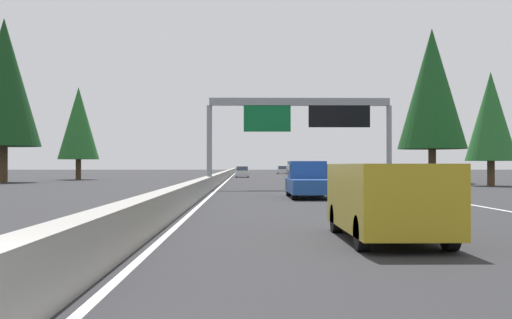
{
  "coord_description": "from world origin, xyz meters",
  "views": [
    {
      "loc": [
        -4.56,
        -2.08,
        1.67
      ],
      "look_at": [
        65.39,
        -3.37,
        2.26
      ],
      "focal_mm": 44.68,
      "sensor_mm": 36.0,
      "label": 1
    }
  ],
  "objects_px": {
    "sedan_distant_b": "(282,170)",
    "conifer_right_mid": "(432,89)",
    "pickup_mid_left": "(308,180)",
    "conifer_right_near": "(491,117)",
    "minivan_far_center": "(386,197)",
    "sign_gantry_overhead": "(302,117)",
    "conifer_left_mid": "(78,123)",
    "conifer_left_near": "(4,82)",
    "sedan_distant_a": "(329,177)",
    "sedan_far_right": "(242,172)"
  },
  "relations": [
    {
      "from": "sedan_far_right",
      "to": "conifer_left_mid",
      "type": "bearing_deg",
      "value": 126.57
    },
    {
      "from": "sign_gantry_overhead",
      "to": "sedan_distant_b",
      "type": "xyz_separation_m",
      "value": [
        75.11,
        -3.09,
        -4.28
      ]
    },
    {
      "from": "conifer_left_mid",
      "to": "conifer_right_mid",
      "type": "bearing_deg",
      "value": -111.4
    },
    {
      "from": "minivan_far_center",
      "to": "conifer_right_near",
      "type": "height_order",
      "value": "conifer_right_near"
    },
    {
      "from": "conifer_right_mid",
      "to": "conifer_left_near",
      "type": "relative_size",
      "value": 0.91
    },
    {
      "from": "minivan_far_center",
      "to": "pickup_mid_left",
      "type": "height_order",
      "value": "pickup_mid_left"
    },
    {
      "from": "sedan_distant_a",
      "to": "conifer_left_near",
      "type": "xyz_separation_m",
      "value": [
        10.4,
        29.48,
        8.82
      ]
    },
    {
      "from": "pickup_mid_left",
      "to": "sedan_distant_b",
      "type": "bearing_deg",
      "value": -2.53
    },
    {
      "from": "sign_gantry_overhead",
      "to": "conifer_right_near",
      "type": "xyz_separation_m",
      "value": [
        6.59,
        -15.57,
        0.53
      ]
    },
    {
      "from": "pickup_mid_left",
      "to": "sign_gantry_overhead",
      "type": "bearing_deg",
      "value": -3.69
    },
    {
      "from": "sedan_distant_b",
      "to": "conifer_left_near",
      "type": "height_order",
      "value": "conifer_left_near"
    },
    {
      "from": "pickup_mid_left",
      "to": "conifer_left_mid",
      "type": "xyz_separation_m",
      "value": [
        39.78,
        22.03,
        5.46
      ]
    },
    {
      "from": "sedan_distant_b",
      "to": "conifer_left_near",
      "type": "bearing_deg",
      "value": 152.73
    },
    {
      "from": "sedan_distant_b",
      "to": "conifer_right_mid",
      "type": "xyz_separation_m",
      "value": [
        -60.34,
        -10.24,
        8.0
      ]
    },
    {
      "from": "conifer_left_near",
      "to": "conifer_right_mid",
      "type": "bearing_deg",
      "value": -93.51
    },
    {
      "from": "sedan_distant_b",
      "to": "conifer_right_mid",
      "type": "height_order",
      "value": "conifer_right_mid"
    },
    {
      "from": "conifer_right_mid",
      "to": "conifer_right_near",
      "type": "bearing_deg",
      "value": -164.67
    },
    {
      "from": "pickup_mid_left",
      "to": "sedan_distant_a",
      "type": "relative_size",
      "value": 1.27
    },
    {
      "from": "sign_gantry_overhead",
      "to": "pickup_mid_left",
      "type": "bearing_deg",
      "value": 176.31
    },
    {
      "from": "sign_gantry_overhead",
      "to": "conifer_right_near",
      "type": "relative_size",
      "value": 1.4
    },
    {
      "from": "sign_gantry_overhead",
      "to": "conifer_left_mid",
      "type": "height_order",
      "value": "conifer_left_mid"
    },
    {
      "from": "minivan_far_center",
      "to": "sedan_distant_b",
      "type": "bearing_deg",
      "value": -2.15
    },
    {
      "from": "conifer_right_near",
      "to": "conifer_left_near",
      "type": "bearing_deg",
      "value": 75.89
    },
    {
      "from": "sedan_far_right",
      "to": "conifer_left_near",
      "type": "bearing_deg",
      "value": 138.45
    },
    {
      "from": "minivan_far_center",
      "to": "conifer_left_mid",
      "type": "distance_m",
      "value": 62.56
    },
    {
      "from": "sedan_distant_a",
      "to": "sedan_far_right",
      "type": "relative_size",
      "value": 1.0
    },
    {
      "from": "sedan_distant_b",
      "to": "conifer_left_mid",
      "type": "distance_m",
      "value": 53.24
    },
    {
      "from": "pickup_mid_left",
      "to": "conifer_right_near",
      "type": "xyz_separation_m",
      "value": [
        17.46,
        -16.28,
        4.58
      ]
    },
    {
      "from": "conifer_right_mid",
      "to": "conifer_left_mid",
      "type": "relative_size",
      "value": 1.36
    },
    {
      "from": "pickup_mid_left",
      "to": "sedan_distant_b",
      "type": "height_order",
      "value": "pickup_mid_left"
    },
    {
      "from": "sedan_distant_b",
      "to": "conifer_left_near",
      "type": "relative_size",
      "value": 0.28
    },
    {
      "from": "sedan_distant_a",
      "to": "conifer_right_mid",
      "type": "distance_m",
      "value": 15.47
    },
    {
      "from": "minivan_far_center",
      "to": "sedan_far_right",
      "type": "xyz_separation_m",
      "value": [
        72.07,
        3.41,
        -0.27
      ]
    },
    {
      "from": "sedan_distant_a",
      "to": "conifer_left_mid",
      "type": "relative_size",
      "value": 0.42
    },
    {
      "from": "conifer_right_mid",
      "to": "sedan_distant_b",
      "type": "bearing_deg",
      "value": 9.63
    },
    {
      "from": "minivan_far_center",
      "to": "conifer_left_near",
      "type": "distance_m",
      "value": 54.06
    },
    {
      "from": "minivan_far_center",
      "to": "sedan_far_right",
      "type": "relative_size",
      "value": 1.14
    },
    {
      "from": "sedan_distant_b",
      "to": "conifer_right_near",
      "type": "distance_m",
      "value": 69.82
    },
    {
      "from": "conifer_right_near",
      "to": "conifer_right_mid",
      "type": "bearing_deg",
      "value": 15.33
    },
    {
      "from": "sedan_distant_a",
      "to": "conifer_right_mid",
      "type": "xyz_separation_m",
      "value": [
        7.94,
        -10.59,
        8.0
      ]
    },
    {
      "from": "minivan_far_center",
      "to": "pickup_mid_left",
      "type": "relative_size",
      "value": 0.89
    },
    {
      "from": "conifer_left_near",
      "to": "conifer_right_near",
      "type": "bearing_deg",
      "value": -104.11
    },
    {
      "from": "pickup_mid_left",
      "to": "sedan_far_right",
      "type": "relative_size",
      "value": 1.27
    },
    {
      "from": "sedan_distant_b",
      "to": "conifer_right_mid",
      "type": "distance_m",
      "value": 61.72
    },
    {
      "from": "sedan_far_right",
      "to": "conifer_right_mid",
      "type": "height_order",
      "value": "conifer_right_mid"
    },
    {
      "from": "minivan_far_center",
      "to": "sedan_distant_b",
      "type": "distance_m",
      "value": 104.63
    },
    {
      "from": "conifer_left_near",
      "to": "conifer_left_mid",
      "type": "xyz_separation_m",
      "value": [
        11.68,
        -4.01,
        -3.13
      ]
    },
    {
      "from": "pickup_mid_left",
      "to": "sedan_far_right",
      "type": "bearing_deg",
      "value": 3.78
    },
    {
      "from": "sedan_distant_b",
      "to": "conifer_left_near",
      "type": "distance_m",
      "value": 65.72
    },
    {
      "from": "sedan_distant_b",
      "to": "conifer_left_mid",
      "type": "relative_size",
      "value": 0.42
    }
  ]
}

